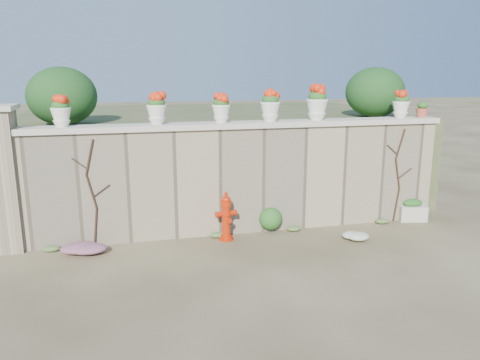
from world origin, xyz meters
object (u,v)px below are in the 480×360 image
object	(u,v)px
urn_pot_0	(61,111)
planter_box	(412,210)
fire_hydrant	(226,216)
terracotta_pot	(422,110)

from	to	relation	value
urn_pot_0	planter_box	bearing A→B (deg)	-2.14
planter_box	urn_pot_0	distance (m)	7.04
planter_box	urn_pot_0	size ratio (longest dim) A/B	1.16
fire_hydrant	terracotta_pot	size ratio (longest dim) A/B	3.05
urn_pot_0	terracotta_pot	bearing A→B (deg)	-0.00
fire_hydrant	urn_pot_0	bearing A→B (deg)	161.36
urn_pot_0	terracotta_pot	distance (m)	6.90
fire_hydrant	urn_pot_0	size ratio (longest dim) A/B	1.73
fire_hydrant	terracotta_pot	world-z (taller)	terracotta_pot
fire_hydrant	terracotta_pot	xyz separation A→B (m)	(4.17, 0.46, 1.78)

